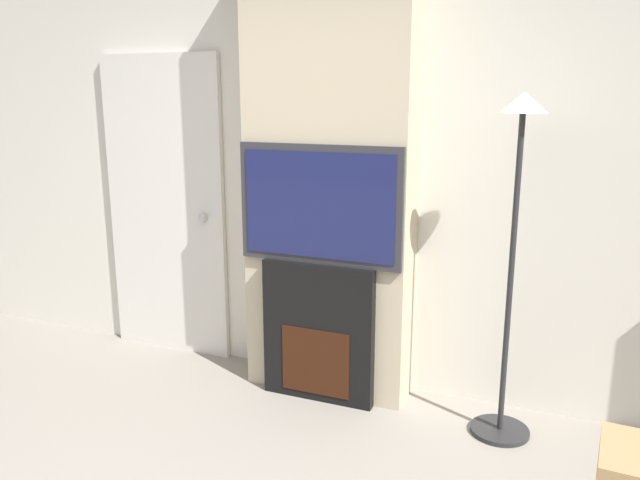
{
  "coord_description": "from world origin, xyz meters",
  "views": [
    {
      "loc": [
        1.32,
        -1.49,
        1.78
      ],
      "look_at": [
        0.0,
        1.69,
        0.97
      ],
      "focal_mm": 35.0,
      "sensor_mm": 36.0,
      "label": 1
    }
  ],
  "objects": [
    {
      "name": "wall_back",
      "position": [
        0.0,
        2.03,
        1.35
      ],
      "size": [
        6.0,
        0.06,
        2.7
      ],
      "color": "silver",
      "rests_on": "ground_plane"
    },
    {
      "name": "chimney_breast",
      "position": [
        0.0,
        1.85,
        1.35
      ],
      "size": [
        0.98,
        0.31,
        2.7
      ],
      "color": "#BCAD8E",
      "rests_on": "ground_plane"
    },
    {
      "name": "fireplace",
      "position": [
        0.0,
        1.69,
        0.41
      ],
      "size": [
        0.68,
        0.15,
        0.83
      ],
      "color": "black",
      "rests_on": "ground_plane"
    },
    {
      "name": "television",
      "position": [
        0.0,
        1.69,
        1.17
      ],
      "size": [
        0.97,
        0.07,
        0.68
      ],
      "color": "#2D2D33",
      "rests_on": "fireplace"
    },
    {
      "name": "floor_lamp",
      "position": [
        1.05,
        1.68,
        1.15
      ],
      "size": [
        0.31,
        0.31,
        1.79
      ],
      "color": "#262628",
      "rests_on": "ground_plane"
    },
    {
      "name": "entry_door",
      "position": [
        -1.26,
        1.97,
        1.02
      ],
      "size": [
        0.91,
        0.09,
        2.03
      ],
      "color": "silver",
      "rests_on": "ground_plane"
    }
  ]
}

